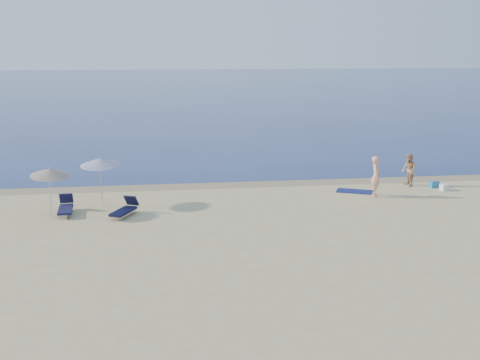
# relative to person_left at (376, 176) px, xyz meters

# --- Properties ---
(sea) EXTENTS (240.00, 160.00, 0.01)m
(sea) POSITION_rel_person_left_xyz_m (-3.65, 83.94, -0.97)
(sea) COLOR #0D1E4F
(sea) RESTS_ON ground
(wet_sand_strip) EXTENTS (240.00, 1.60, 0.00)m
(wet_sand_strip) POSITION_rel_person_left_xyz_m (-3.65, 3.34, -0.97)
(wet_sand_strip) COLOR #847254
(wet_sand_strip) RESTS_ON ground
(person_left) EXTENTS (0.67, 0.82, 1.94)m
(person_left) POSITION_rel_person_left_xyz_m (0.00, 0.00, 0.00)
(person_left) COLOR tan
(person_left) RESTS_ON ground
(person_right) EXTENTS (0.66, 0.83, 1.66)m
(person_right) POSITION_rel_person_left_xyz_m (2.45, 1.87, -0.14)
(person_right) COLOR tan
(person_right) RESTS_ON ground
(beach_towel) EXTENTS (1.94, 1.57, 0.03)m
(beach_towel) POSITION_rel_person_left_xyz_m (-0.68, 1.04, -0.96)
(beach_towel) COLOR #0E164A
(beach_towel) RESTS_ON ground
(white_bag) EXTENTS (0.43, 0.40, 0.31)m
(white_bag) POSITION_rel_person_left_xyz_m (3.82, 0.70, -0.81)
(white_bag) COLOR silver
(white_bag) RESTS_ON ground
(blue_cooler) EXTENTS (0.50, 0.39, 0.32)m
(blue_cooler) POSITION_rel_person_left_xyz_m (3.60, 1.36, -0.81)
(blue_cooler) COLOR #1F69A8
(blue_cooler) RESTS_ON ground
(umbrella_near) EXTENTS (2.00, 2.02, 2.28)m
(umbrella_near) POSITION_rel_person_left_xyz_m (-12.74, 0.03, 1.02)
(umbrella_near) COLOR silver
(umbrella_near) RESTS_ON ground
(umbrella_far) EXTENTS (2.09, 2.11, 2.18)m
(umbrella_far) POSITION_rel_person_left_xyz_m (-14.67, -1.43, 0.91)
(umbrella_far) COLOR silver
(umbrella_far) RESTS_ON ground
(lounger_left) EXTENTS (0.70, 1.78, 0.77)m
(lounger_left) POSITION_rel_person_left_xyz_m (-14.17, -1.16, -0.69)
(lounger_left) COLOR #15173C
(lounger_left) RESTS_ON ground
(lounger_right) EXTENTS (1.23, 1.79, 0.75)m
(lounger_right) POSITION_rel_person_left_xyz_m (-11.66, -1.82, -0.70)
(lounger_right) COLOR black
(lounger_right) RESTS_ON ground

